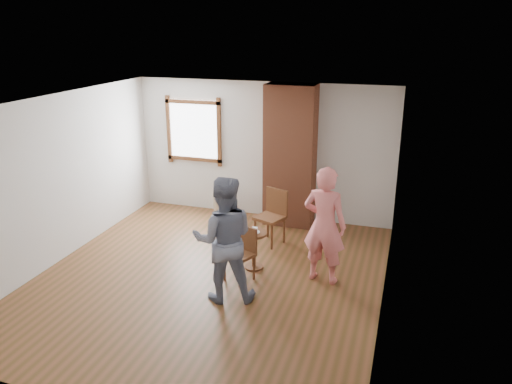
{
  "coord_description": "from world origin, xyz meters",
  "views": [
    {
      "loc": [
        2.66,
        -6.09,
        3.6
      ],
      "look_at": [
        0.48,
        0.8,
        1.15
      ],
      "focal_mm": 35.0,
      "sensor_mm": 36.0,
      "label": 1
    }
  ],
  "objects_px": {
    "dining_chair_left": "(273,213)",
    "man": "(224,239)",
    "person_pink": "(325,225)",
    "dining_chair_right": "(242,251)",
    "stoneware_crock": "(224,209)",
    "side_table": "(254,244)"
  },
  "relations": [
    {
      "from": "stoneware_crock",
      "to": "dining_chair_left",
      "type": "xyz_separation_m",
      "value": [
        1.15,
        -0.65,
        0.28
      ]
    },
    {
      "from": "dining_chair_right",
      "to": "side_table",
      "type": "height_order",
      "value": "dining_chair_right"
    },
    {
      "from": "dining_chair_left",
      "to": "person_pink",
      "type": "xyz_separation_m",
      "value": [
        1.07,
        -1.08,
        0.34
      ]
    },
    {
      "from": "dining_chair_left",
      "to": "man",
      "type": "distance_m",
      "value": 2.02
    },
    {
      "from": "side_table",
      "to": "person_pink",
      "type": "relative_size",
      "value": 0.35
    },
    {
      "from": "person_pink",
      "to": "stoneware_crock",
      "type": "bearing_deg",
      "value": -28.46
    },
    {
      "from": "dining_chair_left",
      "to": "man",
      "type": "xyz_separation_m",
      "value": [
        -0.12,
        -1.99,
        0.35
      ]
    },
    {
      "from": "stoneware_crock",
      "to": "dining_chair_left",
      "type": "bearing_deg",
      "value": -29.4
    },
    {
      "from": "stoneware_crock",
      "to": "side_table",
      "type": "bearing_deg",
      "value": -55.76
    },
    {
      "from": "stoneware_crock",
      "to": "dining_chair_right",
      "type": "relative_size",
      "value": 0.62
    },
    {
      "from": "stoneware_crock",
      "to": "dining_chair_left",
      "type": "relative_size",
      "value": 0.53
    },
    {
      "from": "side_table",
      "to": "person_pink",
      "type": "distance_m",
      "value": 1.17
    },
    {
      "from": "stoneware_crock",
      "to": "side_table",
      "type": "height_order",
      "value": "side_table"
    },
    {
      "from": "man",
      "to": "person_pink",
      "type": "bearing_deg",
      "value": -161.86
    },
    {
      "from": "man",
      "to": "person_pink",
      "type": "relative_size",
      "value": 1.01
    },
    {
      "from": "dining_chair_left",
      "to": "dining_chair_right",
      "type": "distance_m",
      "value": 1.4
    },
    {
      "from": "dining_chair_right",
      "to": "side_table",
      "type": "bearing_deg",
      "value": 104.3
    },
    {
      "from": "man",
      "to": "dining_chair_right",
      "type": "bearing_deg",
      "value": -114.0
    },
    {
      "from": "side_table",
      "to": "stoneware_crock",
      "type": "bearing_deg",
      "value": 124.24
    },
    {
      "from": "stoneware_crock",
      "to": "man",
      "type": "distance_m",
      "value": 2.9
    },
    {
      "from": "dining_chair_right",
      "to": "man",
      "type": "xyz_separation_m",
      "value": [
        -0.05,
        -0.59,
        0.42
      ]
    },
    {
      "from": "dining_chair_left",
      "to": "dining_chair_right",
      "type": "bearing_deg",
      "value": -71.42
    }
  ]
}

